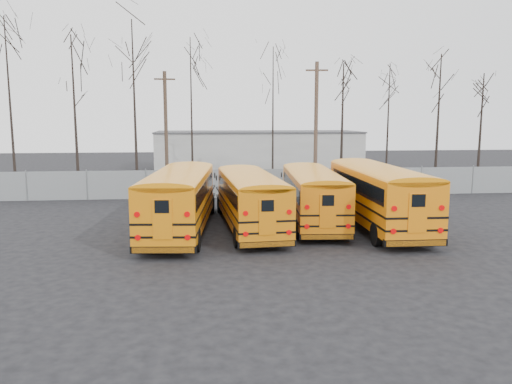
{
  "coord_description": "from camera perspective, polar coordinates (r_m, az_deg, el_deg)",
  "views": [
    {
      "loc": [
        -3.93,
        -23.05,
        5.65
      ],
      "look_at": [
        -1.14,
        3.76,
        1.6
      ],
      "focal_mm": 35.0,
      "sensor_mm": 36.0,
      "label": 1
    }
  ],
  "objects": [
    {
      "name": "tree_2",
      "position": [
        39.69,
        -13.7,
        9.45
      ],
      "size": [
        0.26,
        0.26,
        12.89
      ],
      "primitive_type": "cone",
      "color": "black",
      "rests_on": "ground"
    },
    {
      "name": "tree_4",
      "position": [
        41.19,
        1.94,
        8.51
      ],
      "size": [
        0.26,
        0.26,
        11.26
      ],
      "primitive_type": "cone",
      "color": "black",
      "rests_on": "ground"
    },
    {
      "name": "bus_b",
      "position": [
        25.05,
        -0.69,
        -0.43
      ],
      "size": [
        3.09,
        10.75,
        2.97
      ],
      "rotation": [
        0.0,
        0.0,
        0.06
      ],
      "color": "black",
      "rests_on": "ground"
    },
    {
      "name": "bus_c",
      "position": [
        26.57,
        6.48,
        0.04
      ],
      "size": [
        3.22,
        10.78,
        2.98
      ],
      "rotation": [
        0.0,
        0.0,
        -0.07
      ],
      "color": "black",
      "rests_on": "ground"
    },
    {
      "name": "tree_7",
      "position": [
        41.76,
        20.07,
        7.46
      ],
      "size": [
        0.26,
        0.26,
        10.46
      ],
      "primitive_type": "cone",
      "color": "black",
      "rests_on": "ground"
    },
    {
      "name": "fence",
      "position": [
        35.58,
        0.45,
        1.03
      ],
      "size": [
        40.0,
        0.04,
        2.0
      ],
      "primitive_type": "cube",
      "color": "gray",
      "rests_on": "ground"
    },
    {
      "name": "utility_pole_left",
      "position": [
        40.49,
        -10.25,
        7.11
      ],
      "size": [
        1.64,
        0.29,
        9.21
      ],
      "rotation": [
        0.0,
        0.0,
        0.07
      ],
      "color": "#443326",
      "rests_on": "ground"
    },
    {
      "name": "tree_6",
      "position": [
        42.44,
        14.83,
        7.34
      ],
      "size": [
        0.26,
        0.26,
        9.93
      ],
      "primitive_type": "cone",
      "color": "black",
      "rests_on": "ground"
    },
    {
      "name": "tree_1",
      "position": [
        38.26,
        -19.98,
        8.1
      ],
      "size": [
        0.26,
        0.26,
        11.38
      ],
      "primitive_type": "cone",
      "color": "black",
      "rests_on": "ground"
    },
    {
      "name": "tree_5",
      "position": [
        41.15,
        9.81,
        7.43
      ],
      "size": [
        0.26,
        0.26,
        9.89
      ],
      "primitive_type": "cone",
      "color": "black",
      "rests_on": "ground"
    },
    {
      "name": "bus_d",
      "position": [
        26.31,
        13.65,
        0.15
      ],
      "size": [
        2.91,
        11.78,
        3.28
      ],
      "rotation": [
        0.0,
        0.0,
        -0.02
      ],
      "color": "black",
      "rests_on": "ground"
    },
    {
      "name": "tree_0",
      "position": [
        40.42,
        -26.27,
        8.66
      ],
      "size": [
        0.26,
        0.26,
        12.7
      ],
      "primitive_type": "cone",
      "color": "black",
      "rests_on": "ground"
    },
    {
      "name": "tree_8",
      "position": [
        45.62,
        24.27,
        6.48
      ],
      "size": [
        0.26,
        0.26,
        9.21
      ],
      "primitive_type": "cone",
      "color": "black",
      "rests_on": "ground"
    },
    {
      "name": "ground",
      "position": [
        24.06,
        3.64,
        -5.05
      ],
      "size": [
        120.0,
        120.0,
        0.0
      ],
      "primitive_type": "plane",
      "color": "black",
      "rests_on": "ground"
    },
    {
      "name": "tree_3",
      "position": [
        40.4,
        -7.38,
        8.85
      ],
      "size": [
        0.26,
        0.26,
        11.83
      ],
      "primitive_type": "cone",
      "color": "black",
      "rests_on": "ground"
    },
    {
      "name": "bus_a",
      "position": [
        24.7,
        -8.69,
        -0.37
      ],
      "size": [
        3.62,
        11.55,
        3.18
      ],
      "rotation": [
        0.0,
        0.0,
        -0.09
      ],
      "color": "black",
      "rests_on": "ground"
    },
    {
      "name": "distant_building",
      "position": [
        55.49,
        0.2,
        4.77
      ],
      "size": [
        22.0,
        8.0,
        4.0
      ],
      "primitive_type": "cube",
      "color": "beige",
      "rests_on": "ground"
    },
    {
      "name": "utility_pole_right",
      "position": [
        40.85,
        6.87,
        7.77
      ],
      "size": [
        1.78,
        0.36,
        10.01
      ],
      "rotation": [
        0.0,
        0.0,
        -0.13
      ],
      "color": "brown",
      "rests_on": "ground"
    }
  ]
}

